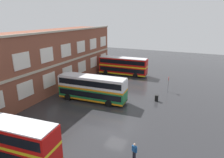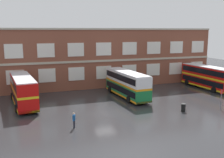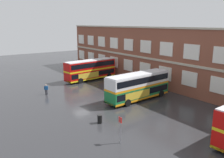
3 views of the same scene
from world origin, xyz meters
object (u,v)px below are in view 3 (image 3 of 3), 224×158
(double_decker_middle, at_px, (138,86))
(bus_stand_flag, at_px, (120,128))
(waiting_passenger, at_px, (46,89))
(station_litter_bin, at_px, (100,119))
(double_decker_near, at_px, (90,69))

(double_decker_middle, distance_m, bus_stand_flag, 13.87)
(waiting_passenger, bearing_deg, bus_stand_flag, 0.29)
(waiting_passenger, relative_size, station_litter_bin, 1.65)
(double_decker_middle, relative_size, station_litter_bin, 10.81)
(waiting_passenger, xyz_separation_m, bus_stand_flag, (19.71, 0.10, 0.70))
(bus_stand_flag, bearing_deg, station_litter_bin, 169.73)
(double_decker_near, xyz_separation_m, waiting_passenger, (4.90, -11.22, -1.22))
(double_decker_near, relative_size, station_litter_bin, 10.86)
(waiting_passenger, distance_m, station_litter_bin, 14.59)
(bus_stand_flag, height_order, station_litter_bin, bus_stand_flag)
(bus_stand_flag, xyz_separation_m, station_litter_bin, (-5.16, 0.94, -1.12))
(station_litter_bin, bearing_deg, waiting_passenger, -175.93)
(bus_stand_flag, bearing_deg, double_decker_near, 155.69)
(double_decker_middle, relative_size, bus_stand_flag, 4.12)
(double_decker_middle, height_order, station_litter_bin, double_decker_middle)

